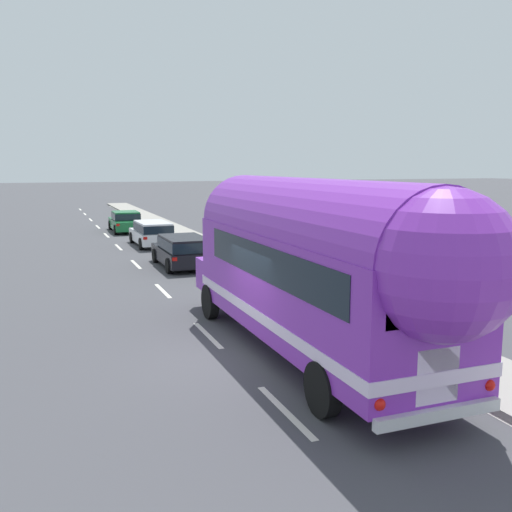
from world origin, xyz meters
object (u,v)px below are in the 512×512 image
car_lead (183,249)px  car_third (126,221)px  painted_bus (318,262)px  car_second (152,232)px

car_lead → car_third: size_ratio=0.94×
car_lead → car_third: 14.68m
painted_bus → car_second: 20.06m
painted_bus → car_lead: bearing=89.4°
painted_bus → car_lead: painted_bus is taller
painted_bus → car_second: size_ratio=2.66×
painted_bus → car_third: painted_bus is taller
car_lead → car_second: 7.07m
car_lead → car_third: same height
car_lead → car_third: bearing=91.4°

